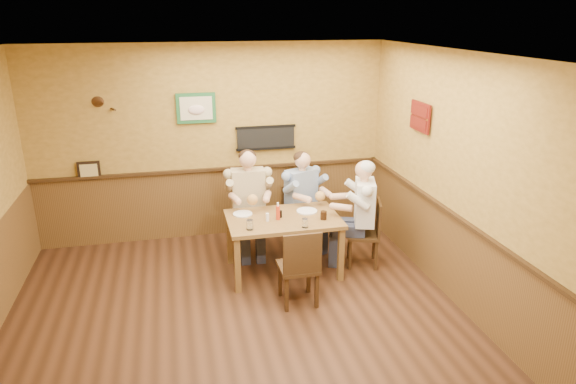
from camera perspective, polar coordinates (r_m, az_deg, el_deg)
name	(u,v)px	position (r m, az deg, el deg)	size (l,w,h in m)	color
room	(245,169)	(5.15, -4.78, 2.56)	(5.02, 5.03, 2.81)	#311B0E
dining_table	(283,224)	(6.45, -0.53, -3.60)	(1.40, 0.90, 0.75)	brown
chair_back_left	(249,220)	(7.12, -4.35, -3.12)	(0.42, 0.42, 0.92)	#3C2713
chair_back_right	(301,217)	(7.26, 1.44, -2.79)	(0.40, 0.40, 0.88)	#3C2713
chair_right_end	(363,233)	(6.80, 8.34, -4.51)	(0.41, 0.41, 0.89)	#3C2713
chair_near_side	(298,265)	(5.86, 1.12, -8.13)	(0.43, 0.43, 0.93)	#3C2713
diner_tan_shirt	(249,207)	(7.05, -4.39, -1.65)	(0.60, 0.60, 1.31)	#CBB78B
diner_blue_polo	(301,205)	(7.19, 1.45, -1.41)	(0.58, 0.58, 1.25)	#778DB3
diner_white_elder	(364,219)	(6.72, 8.42, -3.01)	(0.59, 0.59, 1.28)	silver
water_glass_left	(250,225)	(6.05, -4.27, -3.65)	(0.08, 0.08, 0.12)	white
water_glass_mid	(305,223)	(6.10, 1.91, -3.47)	(0.07, 0.07, 0.11)	white
cola_tumbler	(324,215)	(6.35, 3.97, -2.60)	(0.08, 0.08, 0.10)	black
hot_sauce_bottle	(278,212)	(6.31, -1.13, -2.23)	(0.05, 0.05, 0.20)	red
salt_shaker	(268,217)	(6.29, -2.29, -2.81)	(0.04, 0.04, 0.10)	white
pepper_shaker	(281,214)	(6.40, -0.83, -2.46)	(0.04, 0.04, 0.09)	black
plate_far_left	(243,214)	(6.53, -5.06, -2.43)	(0.24, 0.24, 0.02)	white
plate_far_right	(307,211)	(6.59, 2.11, -2.12)	(0.27, 0.27, 0.02)	white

